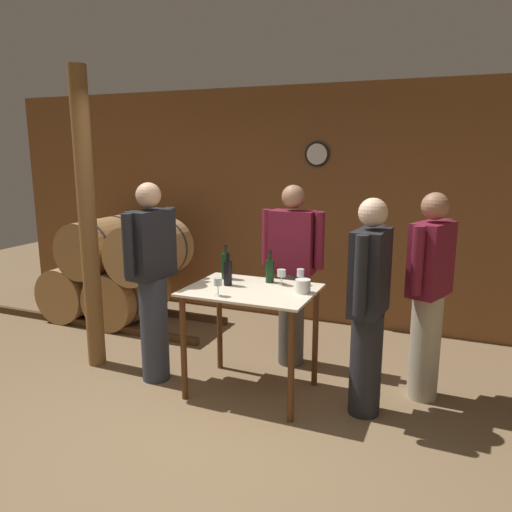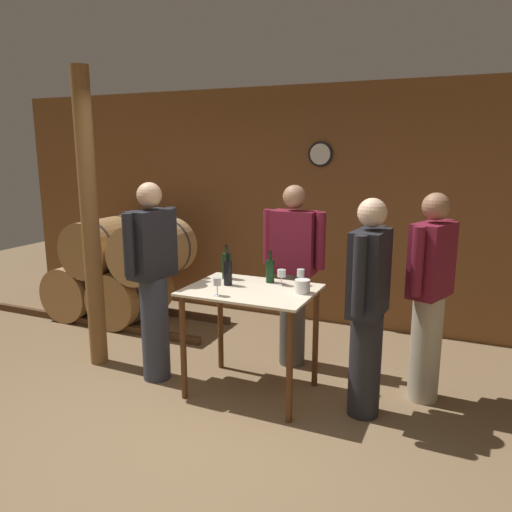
# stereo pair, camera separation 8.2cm
# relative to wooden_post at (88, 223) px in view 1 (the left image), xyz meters

# --- Properties ---
(ground_plane) EXTENTS (14.00, 14.00, 0.00)m
(ground_plane) POSITION_rel_wooden_post_xyz_m (1.48, -0.71, -1.35)
(ground_plane) COLOR brown
(back_wall) EXTENTS (8.40, 0.08, 2.70)m
(back_wall) POSITION_rel_wooden_post_xyz_m (1.48, 2.01, 0.00)
(back_wall) COLOR brown
(back_wall) RESTS_ON ground_plane
(barrel_rack) EXTENTS (2.93, 0.85, 1.22)m
(barrel_rack) POSITION_rel_wooden_post_xyz_m (-0.63, 1.10, -0.76)
(barrel_rack) COLOR #4C331E
(barrel_rack) RESTS_ON ground_plane
(tasting_table) EXTENTS (1.03, 0.76, 0.90)m
(tasting_table) POSITION_rel_wooden_post_xyz_m (1.58, 0.05, -0.62)
(tasting_table) COLOR beige
(tasting_table) RESTS_ON ground_plane
(wooden_post) EXTENTS (0.16, 0.16, 2.70)m
(wooden_post) POSITION_rel_wooden_post_xyz_m (0.00, 0.00, 0.00)
(wooden_post) COLOR brown
(wooden_post) RESTS_ON ground_plane
(wine_bottle_far_left) EXTENTS (0.08, 0.08, 0.30)m
(wine_bottle_far_left) POSITION_rel_wooden_post_xyz_m (1.25, 0.26, -0.34)
(wine_bottle_far_left) COLOR black
(wine_bottle_far_left) RESTS_ON tasting_table
(wine_bottle_left) EXTENTS (0.07, 0.07, 0.29)m
(wine_bottle_left) POSITION_rel_wooden_post_xyz_m (1.36, 0.07, -0.34)
(wine_bottle_left) COLOR black
(wine_bottle_left) RESTS_ON tasting_table
(wine_bottle_center) EXTENTS (0.07, 0.07, 0.28)m
(wine_bottle_center) POSITION_rel_wooden_post_xyz_m (1.64, 0.29, -0.35)
(wine_bottle_center) COLOR black
(wine_bottle_center) RESTS_ON tasting_table
(wine_glass_near_left) EXTENTS (0.06, 0.06, 0.14)m
(wine_glass_near_left) POSITION_rel_wooden_post_xyz_m (1.42, -0.23, -0.35)
(wine_glass_near_left) COLOR silver
(wine_glass_near_left) RESTS_ON tasting_table
(wine_glass_near_center) EXTENTS (0.07, 0.07, 0.13)m
(wine_glass_near_center) POSITION_rel_wooden_post_xyz_m (1.76, 0.25, -0.36)
(wine_glass_near_center) COLOR silver
(wine_glass_near_center) RESTS_ON tasting_table
(wine_glass_near_right) EXTENTS (0.06, 0.06, 0.13)m
(wine_glass_near_right) POSITION_rel_wooden_post_xyz_m (1.90, 0.32, -0.36)
(wine_glass_near_right) COLOR silver
(wine_glass_near_right) RESTS_ON tasting_table
(ice_bucket) EXTENTS (0.12, 0.12, 0.11)m
(ice_bucket) POSITION_rel_wooden_post_xyz_m (1.99, 0.10, -0.40)
(ice_bucket) COLOR white
(ice_bucket) RESTS_ON tasting_table
(person_host) EXTENTS (0.59, 0.24, 1.69)m
(person_host) POSITION_rel_wooden_post_xyz_m (1.69, 0.73, -0.46)
(person_host) COLOR #4C4742
(person_host) RESTS_ON ground_plane
(person_visitor_with_scarf) EXTENTS (0.25, 0.59, 1.66)m
(person_visitor_with_scarf) POSITION_rel_wooden_post_xyz_m (2.51, 0.07, -0.47)
(person_visitor_with_scarf) COLOR #232328
(person_visitor_with_scarf) RESTS_ON ground_plane
(person_visitor_bearded) EXTENTS (0.34, 0.56, 1.68)m
(person_visitor_bearded) POSITION_rel_wooden_post_xyz_m (2.90, 0.50, -0.46)
(person_visitor_bearded) COLOR #B7AD93
(person_visitor_bearded) RESTS_ON ground_plane
(person_visitor_near_door) EXTENTS (0.29, 0.58, 1.73)m
(person_visitor_near_door) POSITION_rel_wooden_post_xyz_m (0.70, -0.05, -0.43)
(person_visitor_near_door) COLOR #333847
(person_visitor_near_door) RESTS_ON ground_plane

